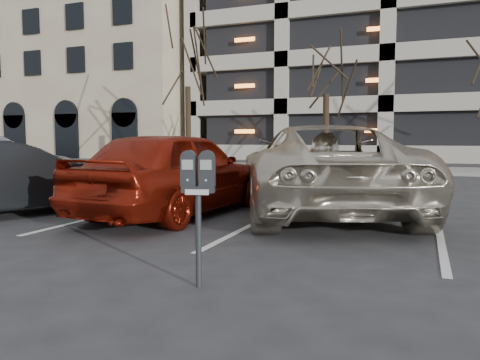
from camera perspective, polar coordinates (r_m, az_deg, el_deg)
ground at (r=5.55m, az=9.04°, el=-9.46°), size 140.00×140.00×0.00m
sidewalk at (r=21.33m, az=18.27°, el=1.20°), size 80.00×4.00×0.12m
stall_lines at (r=8.09m, az=2.80°, el=-4.79°), size 16.90×5.20×0.00m
office_building at (r=46.08m, az=-18.56°, el=12.36°), size 26.00×16.20×15.00m
tree_a at (r=24.53m, az=-6.43°, el=16.92°), size 3.93×3.93×8.93m
tree_b at (r=22.04m, az=10.56°, el=15.62°), size 3.34×3.34×7.58m
parking_meter at (r=4.32m, az=-5.14°, el=-0.63°), size 0.34×0.20×1.25m
suv_silver at (r=8.92m, az=9.66°, el=1.30°), size 4.68×6.46×1.64m
car_red at (r=8.56m, az=-7.68°, el=0.92°), size 2.18×4.70×1.56m
car_dark at (r=9.47m, az=-26.78°, el=0.20°), size 2.97×4.34×1.35m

